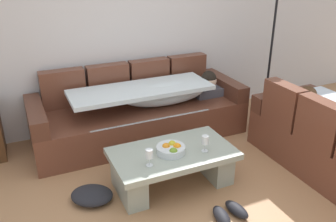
# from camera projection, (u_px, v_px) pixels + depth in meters

# --- Properties ---
(ground_plane) EXTENTS (14.00, 14.00, 0.00)m
(ground_plane) POSITION_uv_depth(u_px,v_px,m) (199.00, 213.00, 3.20)
(ground_plane) COLOR #AF7C52
(back_wall) EXTENTS (9.00, 0.10, 2.70)m
(back_wall) POSITION_uv_depth(u_px,v_px,m) (119.00, 23.00, 4.45)
(back_wall) COLOR silver
(back_wall) RESTS_ON ground_plane
(couch_along_wall) EXTENTS (2.60, 0.92, 0.88)m
(couch_along_wall) POSITION_uv_depth(u_px,v_px,m) (143.00, 112.00, 4.46)
(couch_along_wall) COLOR brown
(couch_along_wall) RESTS_ON ground_plane
(coffee_table) EXTENTS (1.20, 0.68, 0.38)m
(coffee_table) POSITION_uv_depth(u_px,v_px,m) (173.00, 163.00, 3.51)
(coffee_table) COLOR #9AA596
(coffee_table) RESTS_ON ground_plane
(fruit_bowl) EXTENTS (0.28, 0.28, 0.10)m
(fruit_bowl) POSITION_uv_depth(u_px,v_px,m) (171.00, 149.00, 3.40)
(fruit_bowl) COLOR silver
(fruit_bowl) RESTS_ON coffee_table
(wine_glass_near_left) EXTENTS (0.07, 0.07, 0.17)m
(wine_glass_near_left) POSITION_uv_depth(u_px,v_px,m) (149.00, 154.00, 3.17)
(wine_glass_near_left) COLOR silver
(wine_glass_near_left) RESTS_ON coffee_table
(wine_glass_near_right) EXTENTS (0.07, 0.07, 0.17)m
(wine_glass_near_right) POSITION_uv_depth(u_px,v_px,m) (205.00, 141.00, 3.41)
(wine_glass_near_right) COLOR silver
(wine_glass_near_right) RESTS_ON coffee_table
(floor_lamp) EXTENTS (0.33, 0.31, 1.95)m
(floor_lamp) POSITION_uv_depth(u_px,v_px,m) (272.00, 37.00, 4.77)
(floor_lamp) COLOR black
(floor_lamp) RESTS_ON ground_plane
(pair_of_shoes) EXTENTS (0.33, 0.30, 0.09)m
(pair_of_shoes) POSITION_uv_depth(u_px,v_px,m) (229.00, 213.00, 3.13)
(pair_of_shoes) COLOR black
(pair_of_shoes) RESTS_ON ground_plane
(crumpled_garment) EXTENTS (0.51, 0.49, 0.12)m
(crumpled_garment) POSITION_uv_depth(u_px,v_px,m) (92.00, 195.00, 3.33)
(crumpled_garment) COLOR #232328
(crumpled_garment) RESTS_ON ground_plane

